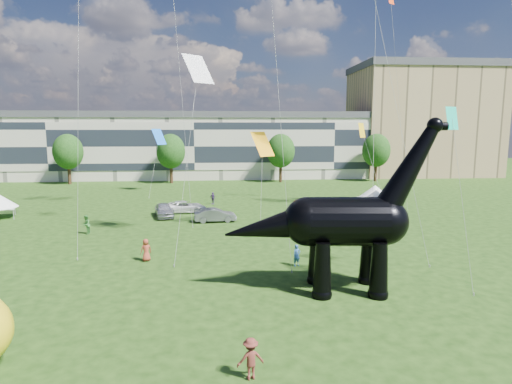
{
  "coord_description": "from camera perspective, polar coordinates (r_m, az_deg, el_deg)",
  "views": [
    {
      "loc": [
        -2.5,
        -25.17,
        10.02
      ],
      "look_at": [
        0.02,
        8.0,
        5.0
      ],
      "focal_mm": 30.0,
      "sensor_mm": 36.0,
      "label": 1
    }
  ],
  "objects": [
    {
      "name": "tree_far_right",
      "position": [
        83.29,
        15.75,
        5.7
      ],
      "size": [
        5.2,
        5.2,
        9.44
      ],
      "color": "#382314",
      "rests_on": "ground"
    },
    {
      "name": "car_silver",
      "position": [
        49.44,
        -12.17,
        -2.37
      ],
      "size": [
        2.91,
        4.95,
        1.58
      ],
      "primitive_type": "imported",
      "rotation": [
        0.0,
        0.0,
        0.24
      ],
      "color": "#B4B5B9",
      "rests_on": "ground"
    },
    {
      "name": "car_dark",
      "position": [
        47.42,
        12.47,
        -2.99
      ],
      "size": [
        2.81,
        4.95,
        1.35
      ],
      "primitive_type": "imported",
      "rotation": [
        0.0,
        0.0,
        -0.21
      ],
      "color": "#595960",
      "rests_on": "ground"
    },
    {
      "name": "tree_mid_left",
      "position": [
        78.83,
        -11.31,
        5.71
      ],
      "size": [
        5.2,
        5.2,
        9.44
      ],
      "color": "#382314",
      "rests_on": "ground"
    },
    {
      "name": "apartment_block",
      "position": [
        99.69,
        21.14,
        8.58
      ],
      "size": [
        28.0,
        18.0,
        22.0
      ],
      "primitive_type": "cube",
      "color": "tan",
      "rests_on": "ground"
    },
    {
      "name": "gazebo_far",
      "position": [
        55.96,
        15.57,
        0.02
      ],
      "size": [
        5.19,
        5.19,
        2.84
      ],
      "rotation": [
        0.0,
        0.0,
        0.33
      ],
      "color": "white",
      "rests_on": "ground"
    },
    {
      "name": "dinosaur_sculpture",
      "position": [
        26.66,
        10.87,
        -4.26
      ],
      "size": [
        13.53,
        3.95,
        11.03
      ],
      "rotation": [
        0.0,
        0.0,
        -0.08
      ],
      "color": "black",
      "rests_on": "ground"
    },
    {
      "name": "visitors",
      "position": [
        39.92,
        -6.67,
        -4.74
      ],
      "size": [
        49.54,
        41.6,
        1.86
      ],
      "color": "black",
      "rests_on": "ground"
    },
    {
      "name": "ground",
      "position": [
        27.21,
        1.27,
        -13.03
      ],
      "size": [
        220.0,
        220.0,
        0.0
      ],
      "primitive_type": "plane",
      "color": "#16330C",
      "rests_on": "ground"
    },
    {
      "name": "car_grey",
      "position": [
        46.08,
        -5.47,
        -3.08
      ],
      "size": [
        4.59,
        1.99,
        1.47
      ],
      "primitive_type": "imported",
      "rotation": [
        0.0,
        0.0,
        1.67
      ],
      "color": "slate",
      "rests_on": "ground"
    },
    {
      "name": "car_white",
      "position": [
        51.49,
        -9.47,
        -1.96
      ],
      "size": [
        5.26,
        2.85,
        1.4
      ],
      "primitive_type": "imported",
      "rotation": [
        0.0,
        0.0,
        1.68
      ],
      "color": "white",
      "rests_on": "ground"
    },
    {
      "name": "terrace_row",
      "position": [
        87.44,
        -7.99,
        5.87
      ],
      "size": [
        78.0,
        11.0,
        12.0
      ],
      "primitive_type": "cube",
      "color": "beige",
      "rests_on": "ground"
    },
    {
      "name": "tree_mid_right",
      "position": [
        78.96,
        3.32,
        5.86
      ],
      "size": [
        5.2,
        5.2,
        9.44
      ],
      "color": "#382314",
      "rests_on": "ground"
    },
    {
      "name": "tree_far_left",
      "position": [
        82.95,
        -23.8,
        5.28
      ],
      "size": [
        5.2,
        5.2,
        9.44
      ],
      "color": "#382314",
      "rests_on": "ground"
    },
    {
      "name": "gazebo_near",
      "position": [
        53.32,
        15.7,
        -0.57
      ],
      "size": [
        4.79,
        4.79,
        2.61
      ],
      "rotation": [
        0.0,
        0.0,
        -0.35
      ],
      "color": "silver",
      "rests_on": "ground"
    }
  ]
}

